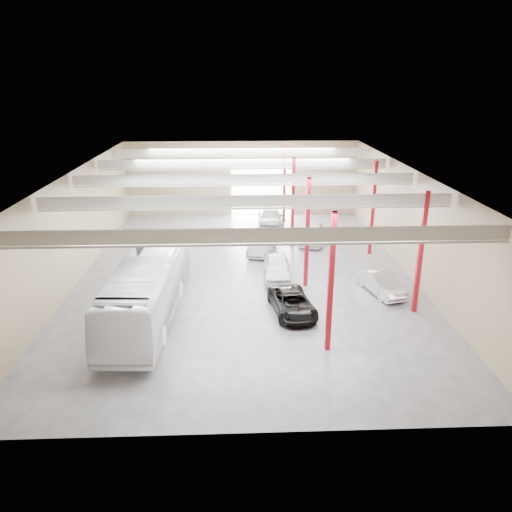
{
  "coord_description": "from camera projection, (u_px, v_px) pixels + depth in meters",
  "views": [
    {
      "loc": [
        -0.6,
        -31.41,
        12.64
      ],
      "look_at": [
        0.6,
        -2.4,
        2.2
      ],
      "focal_mm": 35.0,
      "sensor_mm": 36.0,
      "label": 1
    }
  ],
  "objects": [
    {
      "name": "car_right_far",
      "position": [
        312.0,
        233.0,
        40.17
      ],
      "size": [
        2.87,
        4.96,
        1.59
      ],
      "primitive_type": "imported",
      "rotation": [
        0.0,
        0.0,
        -0.23
      ],
      "color": "white",
      "rests_on": "ground"
    },
    {
      "name": "car_row_c",
      "position": [
        270.0,
        217.0,
        44.81
      ],
      "size": [
        2.18,
        5.24,
        1.51
      ],
      "primitive_type": "imported",
      "rotation": [
        0.0,
        0.0,
        -0.01
      ],
      "color": "gray",
      "rests_on": "ground"
    },
    {
      "name": "coach_bus",
      "position": [
        148.0,
        288.0,
        27.41
      ],
      "size": [
        3.49,
        12.53,
        3.46
      ],
      "primitive_type": "imported",
      "rotation": [
        0.0,
        0.0,
        -0.05
      ],
      "color": "white",
      "rests_on": "ground"
    },
    {
      "name": "black_sedan",
      "position": [
        292.0,
        303.0,
        28.08
      ],
      "size": [
        2.74,
        4.82,
        1.27
      ],
      "primitive_type": "imported",
      "rotation": [
        0.0,
        0.0,
        0.14
      ],
      "color": "black",
      "rests_on": "ground"
    },
    {
      "name": "depot_shell",
      "position": [
        247.0,
        201.0,
        32.61
      ],
      "size": [
        22.12,
        32.12,
        7.06
      ],
      "color": "#4B4C51",
      "rests_on": "ground"
    },
    {
      "name": "car_row_b",
      "position": [
        263.0,
        244.0,
        37.88
      ],
      "size": [
        2.67,
        4.61,
        1.44
      ],
      "primitive_type": "imported",
      "rotation": [
        0.0,
        0.0,
        -0.28
      ],
      "color": "#9E9DA1",
      "rests_on": "ground"
    },
    {
      "name": "car_right_near",
      "position": [
        381.0,
        282.0,
        30.79
      ],
      "size": [
        2.4,
        4.34,
        1.36
      ],
      "primitive_type": "imported",
      "rotation": [
        0.0,
        0.0,
        0.25
      ],
      "color": "#B1B0B5",
      "rests_on": "ground"
    },
    {
      "name": "car_row_a",
      "position": [
        277.0,
        268.0,
        32.91
      ],
      "size": [
        1.97,
        4.45,
        1.49
      ],
      "primitive_type": "imported",
      "rotation": [
        0.0,
        0.0,
        -0.05
      ],
      "color": "white",
      "rests_on": "ground"
    }
  ]
}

